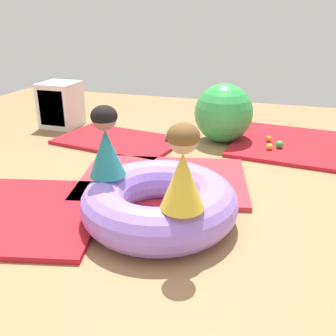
% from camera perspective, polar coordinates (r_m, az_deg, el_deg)
% --- Properties ---
extents(ground_plane, '(8.00, 8.00, 0.00)m').
position_cam_1_polar(ground_plane, '(2.80, -1.71, -7.49)').
color(ground_plane, '#9E7549').
extents(gym_mat_near_right, '(1.61, 1.28, 0.04)m').
position_cam_1_polar(gym_mat_near_right, '(3.36, -0.70, -1.71)').
color(gym_mat_near_right, red).
rests_on(gym_mat_near_right, ground).
extents(gym_mat_near_left, '(1.76, 1.46, 0.04)m').
position_cam_1_polar(gym_mat_near_left, '(4.45, 20.57, 2.99)').
color(gym_mat_near_left, '#B21923').
rests_on(gym_mat_near_left, ground).
extents(gym_mat_front, '(1.46, 1.01, 0.04)m').
position_cam_1_polar(gym_mat_front, '(4.40, -7.39, 4.05)').
color(gym_mat_front, '#B21923').
rests_on(gym_mat_front, ground).
extents(gym_mat_far_left, '(1.64, 1.41, 0.04)m').
position_cam_1_polar(gym_mat_far_left, '(3.07, -23.01, -6.16)').
color(gym_mat_far_left, '#B21923').
rests_on(gym_mat_far_left, ground).
extents(inflatable_cushion, '(1.09, 1.09, 0.31)m').
position_cam_1_polar(inflatable_cushion, '(2.68, -1.28, -5.15)').
color(inflatable_cushion, '#9975EA').
rests_on(inflatable_cushion, ground).
extents(child_in_teal, '(0.30, 0.30, 0.50)m').
position_cam_1_polar(child_in_teal, '(2.67, -9.25, 3.78)').
color(child_in_teal, teal).
rests_on(child_in_teal, inflatable_cushion).
extents(child_in_yellow, '(0.37, 0.37, 0.52)m').
position_cam_1_polar(child_in_yellow, '(2.18, 2.22, -0.05)').
color(child_in_yellow, yellow).
rests_on(child_in_yellow, inflatable_cushion).
extents(play_ball_teal, '(0.07, 0.07, 0.07)m').
position_cam_1_polar(play_ball_teal, '(4.29, -0.04, 4.55)').
color(play_ball_teal, teal).
rests_on(play_ball_teal, gym_mat_front).
extents(play_ball_blue, '(0.06, 0.06, 0.06)m').
position_cam_1_polar(play_ball_blue, '(3.22, 3.96, -1.87)').
color(play_ball_blue, blue).
rests_on(play_ball_blue, gym_mat_near_right).
extents(play_ball_orange, '(0.06, 0.06, 0.06)m').
position_cam_1_polar(play_ball_orange, '(4.40, 14.77, 4.23)').
color(play_ball_orange, orange).
rests_on(play_ball_orange, gym_mat_near_left).
extents(play_ball_yellow, '(0.07, 0.07, 0.07)m').
position_cam_1_polar(play_ball_yellow, '(4.15, 14.86, 3.10)').
color(play_ball_yellow, yellow).
rests_on(play_ball_yellow, gym_mat_near_left).
extents(play_ball_green, '(0.08, 0.08, 0.08)m').
position_cam_1_polar(play_ball_green, '(4.22, 16.26, 3.39)').
color(play_ball_green, green).
rests_on(play_ball_green, gym_mat_near_left).
extents(exercise_ball_large, '(0.66, 0.66, 0.66)m').
position_cam_1_polar(exercise_ball_large, '(4.37, 8.26, 8.09)').
color(exercise_ball_large, green).
rests_on(exercise_ball_large, ground).
extents(storage_cube, '(0.44, 0.44, 0.56)m').
position_cam_1_polar(storage_cube, '(5.10, -15.80, 9.01)').
color(storage_cube, silver).
rests_on(storage_cube, ground).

